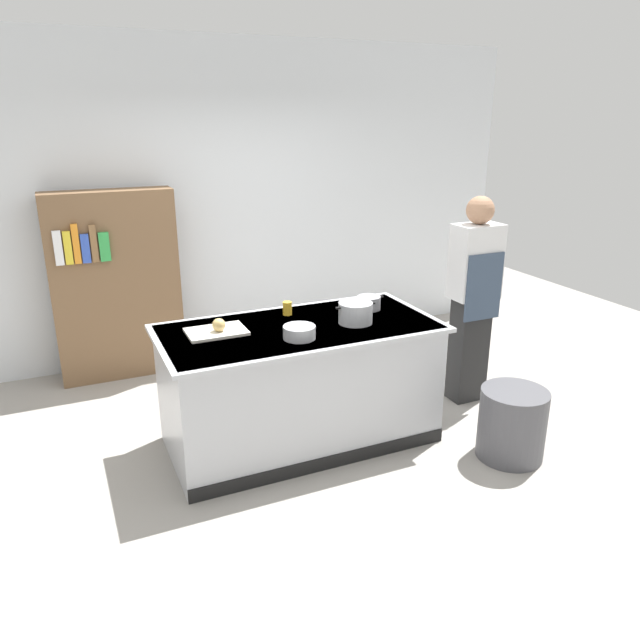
% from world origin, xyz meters
% --- Properties ---
extents(ground_plane, '(10.00, 10.00, 0.00)m').
position_xyz_m(ground_plane, '(0.00, 0.00, 0.00)').
color(ground_plane, '#9E9991').
extents(back_wall, '(6.40, 0.12, 3.00)m').
position_xyz_m(back_wall, '(0.00, 2.10, 1.50)').
color(back_wall, silver).
rests_on(back_wall, ground_plane).
extents(counter_island, '(1.98, 0.98, 0.90)m').
position_xyz_m(counter_island, '(0.00, -0.00, 0.47)').
color(counter_island, '#B7BABF').
rests_on(counter_island, ground_plane).
extents(cutting_board, '(0.40, 0.28, 0.02)m').
position_xyz_m(cutting_board, '(-0.57, 0.11, 0.91)').
color(cutting_board, silver).
rests_on(cutting_board, counter_island).
extents(onion, '(0.09, 0.09, 0.09)m').
position_xyz_m(onion, '(-0.56, 0.08, 0.97)').
color(onion, tan).
rests_on(onion, cutting_board).
extents(stock_pot, '(0.31, 0.24, 0.15)m').
position_xyz_m(stock_pot, '(0.40, -0.09, 0.98)').
color(stock_pot, '#B7BABF').
rests_on(stock_pot, counter_island).
extents(sauce_pan, '(0.25, 0.18, 0.10)m').
position_xyz_m(sauce_pan, '(0.64, 0.15, 0.95)').
color(sauce_pan, '#99999E').
rests_on(sauce_pan, counter_island).
extents(mixing_bowl, '(0.22, 0.22, 0.09)m').
position_xyz_m(mixing_bowl, '(-0.09, -0.22, 0.94)').
color(mixing_bowl, '#B7BABF').
rests_on(mixing_bowl, counter_island).
extents(juice_cup, '(0.07, 0.07, 0.10)m').
position_xyz_m(juice_cup, '(0.02, 0.28, 0.95)').
color(juice_cup, yellow).
rests_on(juice_cup, counter_island).
extents(trash_bin, '(0.47, 0.47, 0.51)m').
position_xyz_m(trash_bin, '(1.27, -0.82, 0.25)').
color(trash_bin, '#4C4C51').
rests_on(trash_bin, ground_plane).
extents(person_chef, '(0.38, 0.25, 1.72)m').
position_xyz_m(person_chef, '(1.56, 0.07, 0.91)').
color(person_chef, '#242424').
rests_on(person_chef, ground_plane).
extents(bookshelf, '(1.10, 0.31, 1.70)m').
position_xyz_m(bookshelf, '(-1.04, 1.80, 0.85)').
color(bookshelf, brown).
rests_on(bookshelf, ground_plane).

